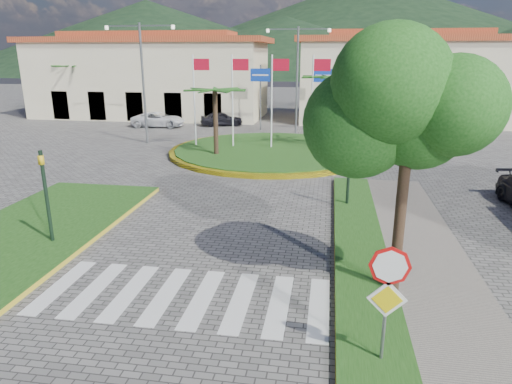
# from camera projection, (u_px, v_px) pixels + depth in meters

# --- Properties ---
(sidewalk_right) EXTENTS (4.00, 28.00, 0.15)m
(sidewalk_right) POSITION_uv_depth(u_px,v_px,m) (437.00, 368.00, 9.10)
(sidewalk_right) COLOR gray
(sidewalk_right) RESTS_ON ground
(verge_right) EXTENTS (1.60, 28.00, 0.18)m
(verge_right) POSITION_uv_depth(u_px,v_px,m) (376.00, 361.00, 9.28)
(verge_right) COLOR #1B4714
(verge_right) RESTS_ON ground
(median_left) EXTENTS (5.00, 14.00, 0.18)m
(median_left) POSITION_uv_depth(u_px,v_px,m) (7.00, 246.00, 14.78)
(median_left) COLOR #1B4714
(median_left) RESTS_ON ground
(crosswalk) EXTENTS (8.00, 3.00, 0.01)m
(crosswalk) POSITION_uv_depth(u_px,v_px,m) (180.00, 296.00, 11.93)
(crosswalk) COLOR silver
(crosswalk) RESTS_ON ground
(roundabout_island) EXTENTS (12.70, 12.70, 6.00)m
(roundabout_island) POSITION_uv_depth(u_px,v_px,m) (270.00, 151.00, 28.87)
(roundabout_island) COLOR yellow
(roundabout_island) RESTS_ON ground
(stop_sign) EXTENTS (0.80, 0.11, 2.65)m
(stop_sign) POSITION_uv_depth(u_px,v_px,m) (388.00, 288.00, 8.73)
(stop_sign) COLOR slate
(stop_sign) RESTS_ON ground
(deciduous_tree) EXTENTS (3.60, 3.60, 6.80)m
(deciduous_tree) POSITION_uv_depth(u_px,v_px,m) (412.00, 95.00, 10.52)
(deciduous_tree) COLOR black
(deciduous_tree) RESTS_ON ground
(traffic_light_left) EXTENTS (0.15, 0.18, 3.20)m
(traffic_light_left) POSITION_uv_depth(u_px,v_px,m) (45.00, 189.00, 14.51)
(traffic_light_left) COLOR black
(traffic_light_left) RESTS_ON ground
(traffic_light_right) EXTENTS (0.15, 0.18, 3.20)m
(traffic_light_right) POSITION_uv_depth(u_px,v_px,m) (349.00, 161.00, 18.22)
(traffic_light_right) COLOR black
(traffic_light_right) RESTS_ON ground
(traffic_light_far) EXTENTS (0.18, 0.15, 3.20)m
(traffic_light_far) POSITION_uv_depth(u_px,v_px,m) (395.00, 117.00, 30.90)
(traffic_light_far) COLOR black
(traffic_light_far) RESTS_ON ground
(direction_sign_west) EXTENTS (1.60, 0.14, 5.20)m
(direction_sign_west) POSITION_uv_depth(u_px,v_px,m) (260.00, 86.00, 36.66)
(direction_sign_west) COLOR slate
(direction_sign_west) RESTS_ON ground
(direction_sign_east) EXTENTS (1.60, 0.14, 5.20)m
(direction_sign_east) POSITION_uv_depth(u_px,v_px,m) (323.00, 87.00, 35.89)
(direction_sign_east) COLOR slate
(direction_sign_east) RESTS_ON ground
(street_lamp_centre) EXTENTS (4.80, 0.16, 8.00)m
(street_lamp_centre) POSITION_uv_depth(u_px,v_px,m) (297.00, 75.00, 35.00)
(street_lamp_centre) COLOR slate
(street_lamp_centre) RESTS_ON ground
(street_lamp_west) EXTENTS (4.80, 0.16, 8.00)m
(street_lamp_west) POSITION_uv_depth(u_px,v_px,m) (143.00, 78.00, 30.87)
(street_lamp_west) COLOR slate
(street_lamp_west) RESTS_ON ground
(building_left) EXTENTS (23.32, 9.54, 8.05)m
(building_left) POSITION_uv_depth(u_px,v_px,m) (151.00, 76.00, 45.02)
(building_left) COLOR beige
(building_left) RESTS_ON ground
(building_right) EXTENTS (19.08, 9.54, 8.05)m
(building_right) POSITION_uv_depth(u_px,v_px,m) (403.00, 78.00, 41.35)
(building_right) COLOR beige
(building_right) RESTS_ON ground
(hill_far_west) EXTENTS (140.00, 140.00, 22.00)m
(hill_far_west) POSITION_uv_depth(u_px,v_px,m) (148.00, 37.00, 145.50)
(hill_far_west) COLOR black
(hill_far_west) RESTS_ON ground
(hill_far_mid) EXTENTS (180.00, 180.00, 30.00)m
(hill_far_mid) POSITION_uv_depth(u_px,v_px,m) (369.00, 25.00, 152.51)
(hill_far_mid) COLOR black
(hill_far_mid) RESTS_ON ground
(hill_near_back) EXTENTS (110.00, 110.00, 16.00)m
(hill_near_back) POSITION_uv_depth(u_px,v_px,m) (285.00, 46.00, 130.06)
(hill_near_back) COLOR black
(hill_near_back) RESTS_ON ground
(white_van) EXTENTS (4.62, 2.35, 1.25)m
(white_van) POSITION_uv_depth(u_px,v_px,m) (158.00, 119.00, 39.10)
(white_van) COLOR white
(white_van) RESTS_ON ground
(car_dark_a) EXTENTS (3.90, 2.60, 1.23)m
(car_dark_a) POSITION_uv_depth(u_px,v_px,m) (221.00, 119.00, 39.61)
(car_dark_a) COLOR black
(car_dark_a) RESTS_ON ground
(car_dark_b) EXTENTS (4.28, 1.86, 1.37)m
(car_dark_b) POSITION_uv_depth(u_px,v_px,m) (368.00, 116.00, 40.98)
(car_dark_b) COLOR black
(car_dark_b) RESTS_ON ground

